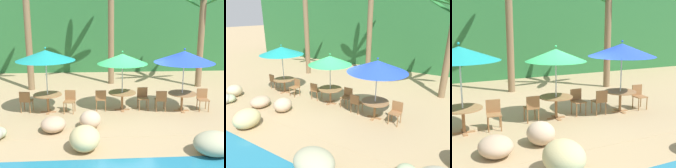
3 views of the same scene
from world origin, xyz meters
The scene contains 19 objects.
ground_plane centered at (0.00, 0.00, 0.00)m, with size 120.00×120.00×0.00m, color tan.
terrace_deck centered at (0.00, 0.00, 0.00)m, with size 18.00×5.20×0.01m.
foliage_backdrop centered at (0.00, 9.00, 3.00)m, with size 28.00×2.40×6.00m.
rock_seawall centered at (1.86, -2.73, 0.35)m, with size 15.29×3.22×0.94m.
umbrella_teal centered at (-3.10, -0.03, 2.26)m, with size 2.24×2.24×2.58m.
dining_table_teal centered at (-3.10, -0.03, 0.61)m, with size 1.10×1.10×0.74m.
chair_teal_seaward centered at (-2.24, -0.06, 0.51)m, with size 0.48×0.48×0.87m.
chair_teal_inland centered at (-3.95, 0.00, 0.51)m, with size 0.47×0.48×0.87m.
umbrella_green centered at (-0.17, 0.07, 2.08)m, with size 1.98×1.98×2.40m.
dining_table_green centered at (-0.17, 0.07, 0.61)m, with size 1.10×1.10×0.74m.
chair_green_seaward centered at (0.68, 0.18, 0.51)m, with size 0.43×0.43×0.87m.
chair_green_inland centered at (-1.02, 0.02, 0.51)m, with size 0.44×0.44×0.87m.
umbrella_blue centered at (2.19, -0.20, 2.18)m, with size 2.33×2.33×2.52m.
dining_table_blue centered at (2.19, -0.20, 0.61)m, with size 1.10×1.10×0.74m.
chair_blue_seaward centered at (3.04, -0.16, 0.51)m, with size 0.44×0.45×0.87m.
chair_blue_inland centered at (1.33, -0.23, 0.51)m, with size 0.45×0.46×0.87m.
palm_tree_nearest centered at (-4.45, 3.57, 4.28)m, with size 3.00×3.04×6.67m.
palm_tree_second centered at (-0.32, 4.68, 4.44)m, with size 3.04×2.84×6.74m.
palm_tree_third centered at (4.22, 3.71, 3.62)m, with size 3.78×3.75×5.09m.
Camera 1 is at (-1.33, -11.26, 3.87)m, focal length 47.50 mm.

